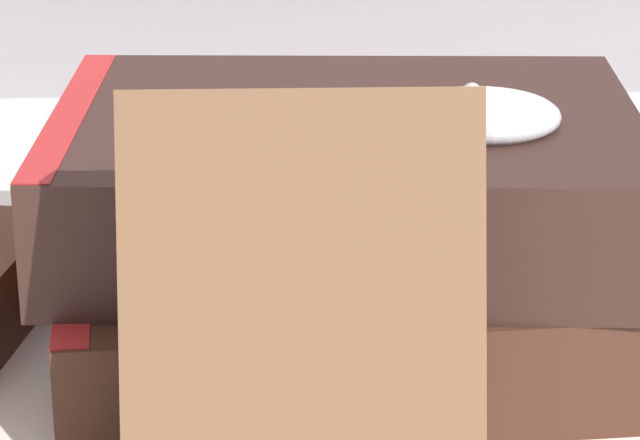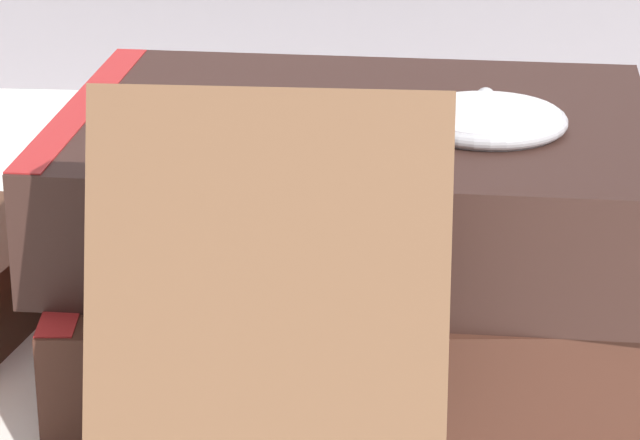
{
  "view_description": "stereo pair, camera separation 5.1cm",
  "coord_description": "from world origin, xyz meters",
  "px_view_note": "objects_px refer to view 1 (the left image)",
  "views": [
    {
      "loc": [
        -0.03,
        -0.45,
        0.25
      ],
      "look_at": [
        -0.01,
        0.02,
        0.06
      ],
      "focal_mm": 85.0,
      "sensor_mm": 36.0,
      "label": 1
    },
    {
      "loc": [
        0.02,
        -0.45,
        0.25
      ],
      "look_at": [
        -0.01,
        0.02,
        0.06
      ],
      "focal_mm": 85.0,
      "sensor_mm": 36.0,
      "label": 2
    }
  ],
  "objects_px": {
    "book_flat_bottom": "(346,289)",
    "pocket_watch": "(482,114)",
    "reading_glasses": "(220,208)",
    "book_flat_top": "(330,175)",
    "book_leaning_front": "(303,336)"
  },
  "relations": [
    {
      "from": "book_flat_bottom",
      "to": "reading_glasses",
      "type": "relative_size",
      "value": 1.99
    },
    {
      "from": "book_flat_top",
      "to": "book_leaning_front",
      "type": "relative_size",
      "value": 1.65
    },
    {
      "from": "book_flat_bottom",
      "to": "pocket_watch",
      "type": "height_order",
      "value": "pocket_watch"
    },
    {
      "from": "reading_glasses",
      "to": "book_flat_top",
      "type": "bearing_deg",
      "value": -54.3
    },
    {
      "from": "book_leaning_front",
      "to": "pocket_watch",
      "type": "xyz_separation_m",
      "value": [
        0.06,
        0.11,
        0.03
      ]
    },
    {
      "from": "book_flat_top",
      "to": "reading_glasses",
      "type": "relative_size",
      "value": 1.86
    },
    {
      "from": "reading_glasses",
      "to": "book_leaning_front",
      "type": "bearing_deg",
      "value": -65.79
    },
    {
      "from": "pocket_watch",
      "to": "reading_glasses",
      "type": "bearing_deg",
      "value": 123.57
    },
    {
      "from": "pocket_watch",
      "to": "reading_glasses",
      "type": "xyz_separation_m",
      "value": [
        -0.1,
        0.14,
        -0.09
      ]
    },
    {
      "from": "book_flat_bottom",
      "to": "book_flat_top",
      "type": "relative_size",
      "value": 1.07
    },
    {
      "from": "pocket_watch",
      "to": "book_flat_bottom",
      "type": "bearing_deg",
      "value": 165.75
    },
    {
      "from": "book_flat_bottom",
      "to": "reading_glasses",
      "type": "height_order",
      "value": "book_flat_bottom"
    },
    {
      "from": "book_flat_bottom",
      "to": "book_leaning_front",
      "type": "bearing_deg",
      "value": -103.29
    },
    {
      "from": "book_flat_bottom",
      "to": "book_flat_top",
      "type": "bearing_deg",
      "value": 162.46
    },
    {
      "from": "pocket_watch",
      "to": "book_leaning_front",
      "type": "bearing_deg",
      "value": -120.7
    }
  ]
}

